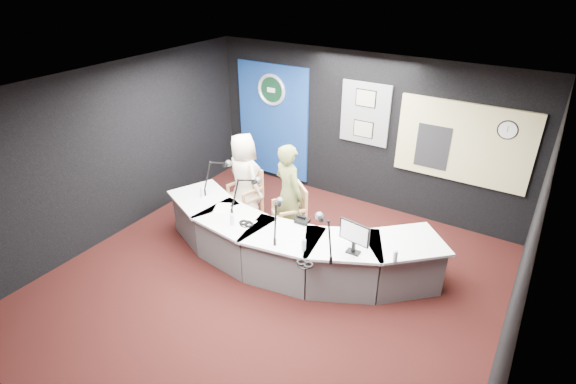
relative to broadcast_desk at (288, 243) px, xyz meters
The scene contains 33 objects.
ground 0.67m from the broadcast_desk, 84.81° to the right, with size 6.00×6.00×0.00m, color black.
ceiling 2.49m from the broadcast_desk, 84.81° to the right, with size 6.00×6.00×0.02m, color silver.
wall_back 2.66m from the broadcast_desk, 88.83° to the left, with size 6.00×0.02×2.80m, color black.
wall_front 3.70m from the broadcast_desk, 89.19° to the right, with size 6.00×0.02×2.80m, color black.
wall_left 3.17m from the broadcast_desk, 169.44° to the right, with size 0.02×6.00×2.80m, color black.
wall_right 3.26m from the broadcast_desk, 10.22° to the right, with size 0.02×6.00×2.80m, color black.
broadcast_desk is the anchor object (origin of this frame).
backdrop_panel 3.17m from the broadcast_desk, 127.40° to the left, with size 1.60×0.05×2.30m, color navy.
agency_seal 3.38m from the broadcast_desk, 127.86° to the left, with size 0.63×0.63×0.07m, color silver.
seal_center 3.38m from the broadcast_desk, 127.80° to the left, with size 0.48×0.48×0.01m, color black.
pinboard 2.79m from the broadcast_desk, 87.63° to the left, with size 0.90×0.04×1.10m, color slate.
framed_photo_upper 2.91m from the broadcast_desk, 87.60° to the left, with size 0.34×0.02×0.27m, color gray.
framed_photo_lower 2.63m from the broadcast_desk, 87.60° to the left, with size 0.34×0.02×0.27m, color gray.
booth_window_frame 3.24m from the broadcast_desk, 53.36° to the left, with size 2.12×0.06×1.32m, color #CCC180.
booth_glow 3.23m from the broadcast_desk, 53.24° to the left, with size 2.00×0.02×1.20m, color #D6B087.
equipment_rack 2.93m from the broadcast_desk, 60.54° to the left, with size 0.55×0.02×0.75m, color black.
wall_clock 3.71m from the broadcast_desk, 44.88° to the left, with size 0.28×0.28×0.01m, color white.
armchair_left 1.56m from the broadcast_desk, 150.79° to the left, with size 0.50×0.50×0.89m, color tan, non-canonical shape.
armchair_right 0.71m from the broadcast_desk, 120.50° to the left, with size 0.53×0.53×0.95m, color tan, non-canonical shape.
draped_jacket 1.78m from the broadcast_desk, 145.41° to the left, with size 0.50×0.10×0.70m, color slate.
person_man 1.62m from the broadcast_desk, 150.79° to the left, with size 0.79×0.51×1.61m, color beige.
person_woman 0.85m from the broadcast_desk, 120.50° to the left, with size 0.62×0.40×1.69m, color #636937.
computer_monitor 1.34m from the broadcast_desk, ahead, with size 0.44×0.03×0.30m, color black.
desk_phone 0.45m from the broadcast_desk, 32.30° to the left, with size 0.20×0.16×0.05m, color black.
headphones_near 1.11m from the broadcast_desk, 46.10° to the right, with size 0.22×0.22×0.04m, color black.
headphones_far 0.72m from the broadcast_desk, 142.52° to the right, with size 0.21×0.21×0.04m, color black.
paper_stack 1.16m from the broadcast_desk, behind, with size 0.23×0.33×0.00m, color white.
notepad 0.71m from the broadcast_desk, 144.32° to the right, with size 0.19×0.27×0.00m, color white.
boom_mic_a 1.74m from the broadcast_desk, 169.08° to the left, with size 0.16×0.74×0.60m, color black, non-canonical shape.
boom_mic_b 1.04m from the broadcast_desk, behind, with size 0.17×0.74×0.60m, color black, non-canonical shape.
boom_mic_c 0.74m from the broadcast_desk, 86.13° to the right, with size 0.39×0.68×0.60m, color black, non-canonical shape.
boom_mic_d 1.08m from the broadcast_desk, 22.77° to the right, with size 0.54×0.57×0.60m, color black, non-canonical shape.
water_bottles 0.52m from the broadcast_desk, 81.06° to the right, with size 3.32×0.57×0.18m, color silver, non-canonical shape.
Camera 1 is at (2.90, -4.21, 4.24)m, focal length 28.00 mm.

